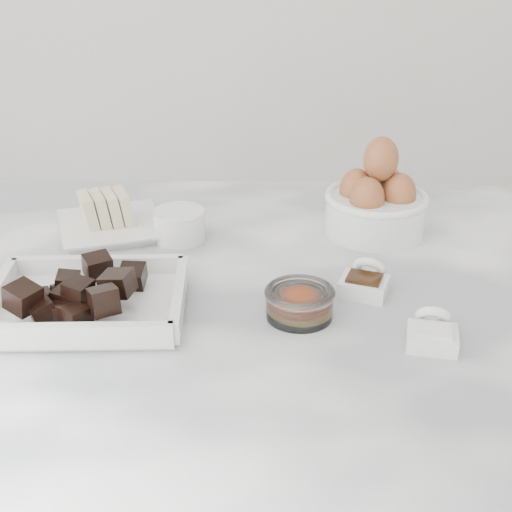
{
  "coord_description": "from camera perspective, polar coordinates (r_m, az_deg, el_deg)",
  "views": [
    {
      "loc": [
        0.05,
        -0.77,
        1.38
      ],
      "look_at": [
        0.02,
        0.03,
        0.98
      ],
      "focal_mm": 50.0,
      "sensor_mm": 36.0,
      "label": 1
    }
  ],
  "objects": [
    {
      "name": "marble_slab",
      "position": [
        0.9,
        -1.35,
        -4.26
      ],
      "size": [
        1.2,
        0.8,
        0.04
      ],
      "primitive_type": "cube",
      "color": "white",
      "rests_on": "cabinet"
    },
    {
      "name": "chocolate_dish",
      "position": [
        0.86,
        -13.37,
        -3.06
      ],
      "size": [
        0.24,
        0.19,
        0.06
      ],
      "color": "white",
      "rests_on": "marble_slab"
    },
    {
      "name": "butter_plate",
      "position": [
        1.07,
        -11.72,
        3.01
      ],
      "size": [
        0.19,
        0.19,
        0.06
      ],
      "color": "white",
      "rests_on": "marble_slab"
    },
    {
      "name": "sugar_ramekin",
      "position": [
        1.03,
        -6.15,
        2.6
      ],
      "size": [
        0.07,
        0.07,
        0.04
      ],
      "color": "white",
      "rests_on": "marble_slab"
    },
    {
      "name": "egg_bowl",
      "position": [
        1.05,
        9.6,
        4.27
      ],
      "size": [
        0.15,
        0.15,
        0.14
      ],
      "color": "white",
      "rests_on": "marble_slab"
    },
    {
      "name": "honey_bowl",
      "position": [
        0.84,
        3.65,
        -3.91
      ],
      "size": [
        0.07,
        0.07,
        0.03
      ],
      "color": "white",
      "rests_on": "marble_slab"
    },
    {
      "name": "zest_bowl",
      "position": [
        0.84,
        3.51,
        -3.67
      ],
      "size": [
        0.08,
        0.08,
        0.04
      ],
      "color": "white",
      "rests_on": "marble_slab"
    },
    {
      "name": "vanilla_spoon",
      "position": [
        0.9,
        8.73,
        -2.01
      ],
      "size": [
        0.07,
        0.08,
        0.04
      ],
      "color": "white",
      "rests_on": "marble_slab"
    },
    {
      "name": "salt_spoon",
      "position": [
        0.81,
        13.92,
        -5.95
      ],
      "size": [
        0.06,
        0.07,
        0.04
      ],
      "color": "white",
      "rests_on": "marble_slab"
    }
  ]
}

